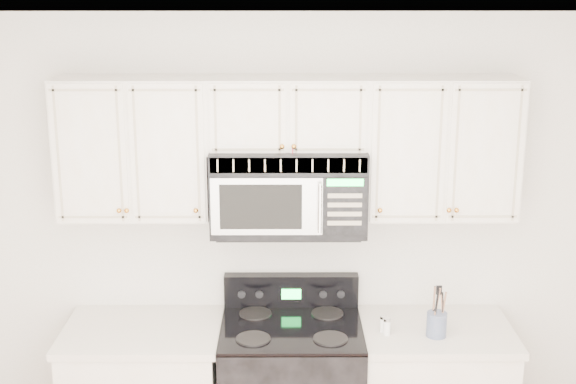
{
  "coord_description": "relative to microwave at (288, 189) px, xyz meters",
  "views": [
    {
      "loc": [
        -0.02,
        -2.6,
        2.79
      ],
      "look_at": [
        0.0,
        1.3,
        1.73
      ],
      "focal_mm": 50.0,
      "sensor_mm": 36.0,
      "label": 1
    }
  ],
  "objects": [
    {
      "name": "upper_cabinets",
      "position": [
        -0.0,
        0.05,
        0.26
      ],
      "size": [
        2.44,
        0.37,
        0.75
      ],
      "color": "silver",
      "rests_on": "ground"
    },
    {
      "name": "microwave",
      "position": [
        0.0,
        0.0,
        0.0
      ],
      "size": [
        0.82,
        0.46,
        0.45
      ],
      "color": "black",
      "rests_on": "ground"
    },
    {
      "name": "utensil_crock",
      "position": [
        0.79,
        -0.21,
        -0.68
      ],
      "size": [
        0.11,
        0.11,
        0.29
      ],
      "color": "slate",
      "rests_on": "base_cabinet_right"
    },
    {
      "name": "shaker_salt",
      "position": [
        0.53,
        -0.2,
        -0.71
      ],
      "size": [
        0.04,
        0.04,
        0.09
      ],
      "color": "silver",
      "rests_on": "base_cabinet_right"
    },
    {
      "name": "shaker_pepper",
      "position": [
        0.51,
        -0.16,
        -0.71
      ],
      "size": [
        0.04,
        0.04,
        0.09
      ],
      "color": "silver",
      "rests_on": "base_cabinet_right"
    }
  ]
}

